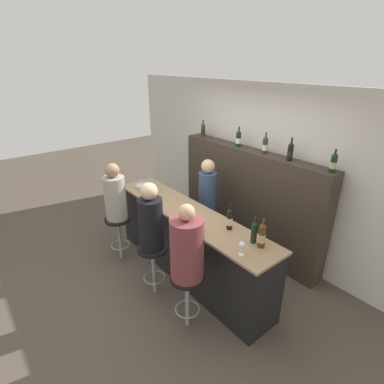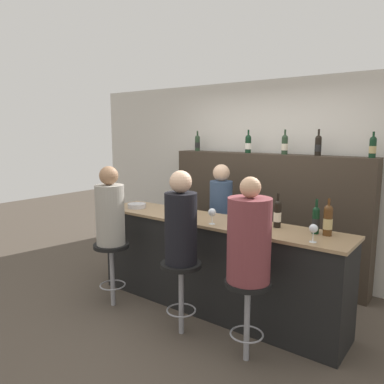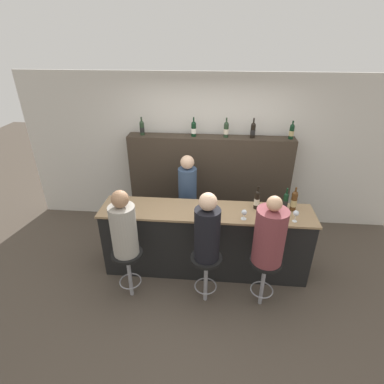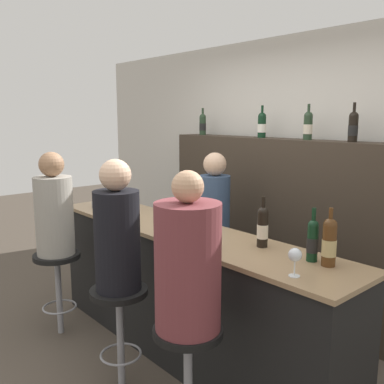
% 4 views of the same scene
% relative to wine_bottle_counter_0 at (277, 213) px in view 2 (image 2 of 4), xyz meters
% --- Properties ---
extents(ground_plane, '(16.00, 16.00, 0.00)m').
position_rel_wine_bottle_counter_0_xyz_m(ground_plane, '(-0.67, -0.38, -1.14)').
color(ground_plane, '#4C4238').
extents(wall_back, '(6.40, 0.05, 2.60)m').
position_rel_wine_bottle_counter_0_xyz_m(wall_back, '(-0.67, 1.32, 0.16)').
color(wall_back, beige).
rests_on(wall_back, ground_plane).
extents(bar_counter, '(2.87, 0.58, 1.01)m').
position_rel_wine_bottle_counter_0_xyz_m(bar_counter, '(-0.67, -0.11, -0.64)').
color(bar_counter, black).
rests_on(bar_counter, ground_plane).
extents(back_bar_cabinet, '(2.68, 0.28, 1.65)m').
position_rel_wine_bottle_counter_0_xyz_m(back_bar_cabinet, '(-0.67, 1.10, -0.32)').
color(back_bar_cabinet, '#382D23').
rests_on(back_bar_cabinet, ground_plane).
extents(wine_bottle_counter_0, '(0.07, 0.07, 0.33)m').
position_rel_wine_bottle_counter_0_xyz_m(wine_bottle_counter_0, '(0.00, 0.00, 0.00)').
color(wine_bottle_counter_0, black).
rests_on(wine_bottle_counter_0, bar_counter).
extents(wine_bottle_counter_1, '(0.07, 0.07, 0.32)m').
position_rel_wine_bottle_counter_0_xyz_m(wine_bottle_counter_1, '(0.37, -0.00, -0.01)').
color(wine_bottle_counter_1, black).
rests_on(wine_bottle_counter_1, bar_counter).
extents(wine_bottle_counter_2, '(0.08, 0.08, 0.34)m').
position_rel_wine_bottle_counter_0_xyz_m(wine_bottle_counter_2, '(0.48, -0.00, 0.01)').
color(wine_bottle_counter_2, '#4C2D14').
rests_on(wine_bottle_counter_2, bar_counter).
extents(wine_bottle_backbar_0, '(0.07, 0.07, 0.29)m').
position_rel_wine_bottle_counter_0_xyz_m(wine_bottle_backbar_0, '(-1.77, 1.10, 0.62)').
color(wine_bottle_backbar_0, '#233823').
rests_on(wine_bottle_backbar_0, back_bar_cabinet).
extents(wine_bottle_backbar_1, '(0.08, 0.08, 0.30)m').
position_rel_wine_bottle_counter_0_xyz_m(wine_bottle_backbar_1, '(-0.94, 1.10, 0.62)').
color(wine_bottle_backbar_1, black).
rests_on(wine_bottle_backbar_1, back_bar_cabinet).
extents(wine_bottle_backbar_2, '(0.08, 0.08, 0.31)m').
position_rel_wine_bottle_counter_0_xyz_m(wine_bottle_backbar_2, '(-0.43, 1.10, 0.63)').
color(wine_bottle_backbar_2, '#233823').
rests_on(wine_bottle_backbar_2, back_bar_cabinet).
extents(wine_bottle_backbar_3, '(0.08, 0.08, 0.31)m').
position_rel_wine_bottle_counter_0_xyz_m(wine_bottle_backbar_3, '(-0.01, 1.10, 0.63)').
color(wine_bottle_backbar_3, black).
rests_on(wine_bottle_backbar_3, back_bar_cabinet).
extents(wine_bottle_backbar_4, '(0.07, 0.07, 0.28)m').
position_rel_wine_bottle_counter_0_xyz_m(wine_bottle_backbar_4, '(0.58, 1.10, 0.62)').
color(wine_bottle_backbar_4, black).
rests_on(wine_bottle_backbar_4, back_bar_cabinet).
extents(wine_glass_0, '(0.08, 0.08, 0.16)m').
position_rel_wine_bottle_counter_0_xyz_m(wine_glass_0, '(-0.57, -0.28, -0.02)').
color(wine_glass_0, silver).
rests_on(wine_glass_0, bar_counter).
extents(wine_glass_1, '(0.07, 0.07, 0.13)m').
position_rel_wine_bottle_counter_0_xyz_m(wine_glass_1, '(-0.18, -0.28, -0.05)').
color(wine_glass_1, silver).
rests_on(wine_glass_1, bar_counter).
extents(wine_glass_2, '(0.07, 0.07, 0.16)m').
position_rel_wine_bottle_counter_0_xyz_m(wine_glass_2, '(0.45, -0.28, -0.02)').
color(wine_glass_2, silver).
rests_on(wine_glass_2, bar_counter).
extents(metal_bowl, '(0.22, 0.22, 0.05)m').
position_rel_wine_bottle_counter_0_xyz_m(metal_bowl, '(-1.76, -0.16, -0.11)').
color(metal_bowl, '#B7B7BC').
rests_on(metal_bowl, bar_counter).
extents(bar_stool_left, '(0.39, 0.39, 0.71)m').
position_rel_wine_bottle_counter_0_xyz_m(bar_stool_left, '(-1.62, -0.71, -0.59)').
color(bar_stool_left, gray).
rests_on(bar_stool_left, ground_plane).
extents(guest_seated_left, '(0.31, 0.31, 0.86)m').
position_rel_wine_bottle_counter_0_xyz_m(guest_seated_left, '(-1.62, -0.71, -0.06)').
color(guest_seated_left, gray).
rests_on(guest_seated_left, bar_stool_left).
extents(bar_stool_middle, '(0.39, 0.39, 0.71)m').
position_rel_wine_bottle_counter_0_xyz_m(bar_stool_middle, '(-0.63, -0.71, -0.59)').
color(bar_stool_middle, gray).
rests_on(bar_stool_middle, ground_plane).
extents(guest_seated_middle, '(0.30, 0.30, 0.87)m').
position_rel_wine_bottle_counter_0_xyz_m(guest_seated_middle, '(-0.63, -0.71, -0.05)').
color(guest_seated_middle, black).
rests_on(guest_seated_middle, bar_stool_middle).
extents(bar_stool_right, '(0.39, 0.39, 0.71)m').
position_rel_wine_bottle_counter_0_xyz_m(bar_stool_right, '(0.08, -0.71, -0.59)').
color(bar_stool_right, gray).
rests_on(bar_stool_right, ground_plane).
extents(guest_seated_right, '(0.36, 0.36, 0.87)m').
position_rel_wine_bottle_counter_0_xyz_m(guest_seated_right, '(0.08, -0.71, -0.06)').
color(guest_seated_right, brown).
rests_on(guest_seated_right, bar_stool_right).
extents(bartender, '(0.28, 0.28, 1.53)m').
position_rel_wine_bottle_counter_0_xyz_m(bartender, '(-0.98, 0.52, -0.42)').
color(bartender, '#334766').
rests_on(bartender, ground_plane).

